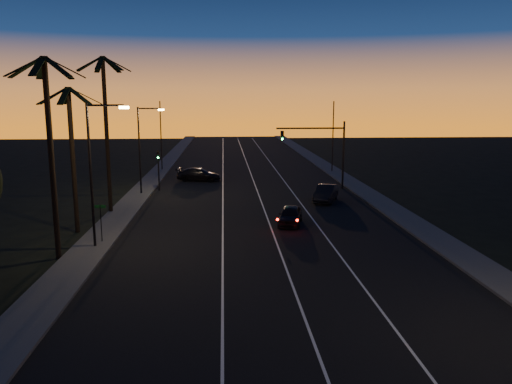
{
  "coord_description": "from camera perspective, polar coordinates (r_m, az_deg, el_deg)",
  "views": [
    {
      "loc": [
        -2.86,
        -10.73,
        9.19
      ],
      "look_at": [
        -0.82,
        20.75,
        3.33
      ],
      "focal_mm": 35.0,
      "sensor_mm": 36.0,
      "label": 1
    }
  ],
  "objects": [
    {
      "name": "palm_far",
      "position": [
        41.82,
        -16.78,
        7.92
      ],
      "size": [
        4.25,
        4.16,
        12.53
      ],
      "color": "black",
      "rests_on": "ground"
    },
    {
      "name": "far_pole_left",
      "position": [
        66.4,
        -10.81,
        6.29
      ],
      "size": [
        0.14,
        0.14,
        9.0
      ],
      "primitive_type": "cylinder",
      "color": "black",
      "rests_on": "ground"
    },
    {
      "name": "signal_mast",
      "position": [
        51.89,
        7.45,
        5.57
      ],
      "size": [
        7.1,
        0.41,
        7.0
      ],
      "color": "black",
      "rests_on": "ground"
    },
    {
      "name": "lead_car",
      "position": [
        37.29,
        3.94,
        -2.66
      ],
      "size": [
        2.53,
        4.75,
        1.38
      ],
      "color": "black",
      "rests_on": "road"
    },
    {
      "name": "sidewalk_right",
      "position": [
        44.04,
        15.0,
        -1.78
      ],
      "size": [
        2.4,
        170.0,
        0.16
      ],
      "primitive_type": "cube",
      "color": "#3E3D3B",
      "rests_on": "ground"
    },
    {
      "name": "street_sign",
      "position": [
        33.57,
        -17.31,
        -2.93
      ],
      "size": [
        0.7,
        0.06,
        2.6
      ],
      "color": "black",
      "rests_on": "ground"
    },
    {
      "name": "sidewalk_left",
      "position": [
        42.56,
        -14.93,
        -2.19
      ],
      "size": [
        2.4,
        170.0,
        0.16
      ],
      "primitive_type": "cube",
      "color": "#3E3D3B",
      "rests_on": "ground"
    },
    {
      "name": "cross_car",
      "position": [
        57.47,
        -6.55,
        2.01
      ],
      "size": [
        5.36,
        3.05,
        1.46
      ],
      "color": "black",
      "rests_on": "road"
    },
    {
      "name": "road",
      "position": [
        41.85,
        0.3,
        -2.15
      ],
      "size": [
        20.0,
        170.0,
        0.01
      ],
      "primitive_type": "cube",
      "color": "black",
      "rests_on": "ground"
    },
    {
      "name": "palm_mid",
      "position": [
        36.36,
        -20.31,
        5.24
      ],
      "size": [
        4.25,
        4.16,
        10.03
      ],
      "color": "black",
      "rests_on": "ground"
    },
    {
      "name": "lane_stripe_left",
      "position": [
        41.75,
        -3.81,
        -2.19
      ],
      "size": [
        0.12,
        160.0,
        0.01
      ],
      "primitive_type": "cube",
      "color": "silver",
      "rests_on": "road"
    },
    {
      "name": "lane_stripe_right",
      "position": [
        42.31,
        5.72,
        -2.05
      ],
      "size": [
        0.12,
        160.0,
        0.01
      ],
      "primitive_type": "cube",
      "color": "silver",
      "rests_on": "road"
    },
    {
      "name": "signal_post",
      "position": [
        51.53,
        -11.1,
        3.31
      ],
      "size": [
        0.28,
        0.37,
        4.2
      ],
      "color": "black",
      "rests_on": "ground"
    },
    {
      "name": "lane_stripe_mid",
      "position": [
        41.89,
        0.98,
        -2.12
      ],
      "size": [
        0.12,
        160.0,
        0.01
      ],
      "primitive_type": "cube",
      "color": "silver",
      "rests_on": "road"
    },
    {
      "name": "streetlight_left_near",
      "position": [
        31.95,
        -17.91,
        3.06
      ],
      "size": [
        2.55,
        0.26,
        9.0
      ],
      "color": "black",
      "rests_on": "ground"
    },
    {
      "name": "palm_near",
      "position": [
        30.41,
        -22.5,
        5.74
      ],
      "size": [
        4.25,
        4.16,
        11.53
      ],
      "color": "black",
      "rests_on": "ground"
    },
    {
      "name": "streetlight_left_far",
      "position": [
        49.53,
        -12.85,
        5.48
      ],
      "size": [
        2.55,
        0.26,
        8.5
      ],
      "color": "black",
      "rests_on": "ground"
    },
    {
      "name": "far_pole_right",
      "position": [
        64.41,
        8.78,
        6.23
      ],
      "size": [
        0.14,
        0.14,
        9.0
      ],
      "primitive_type": "cylinder",
      "color": "black",
      "rests_on": "ground"
    },
    {
      "name": "right_car",
      "position": [
        45.93,
        7.98,
        -0.15
      ],
      "size": [
        3.19,
        4.83,
        1.5
      ],
      "color": "black",
      "rests_on": "road"
    }
  ]
}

